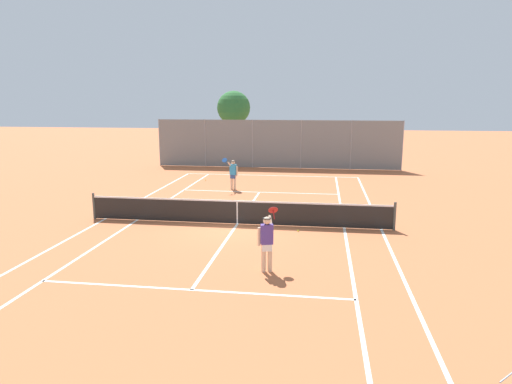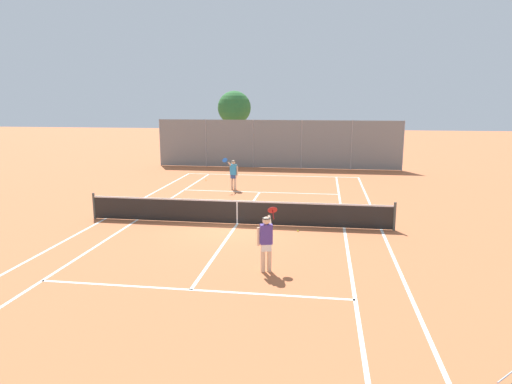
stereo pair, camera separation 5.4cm
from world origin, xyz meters
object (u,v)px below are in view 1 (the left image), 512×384
object	(u,v)px
tree_behind_left	(234,109)
tennis_net	(237,211)
loose_tennis_ball_1	(205,180)
loose_tennis_ball_0	(298,231)
player_near_side	(267,240)
player_far_left	(233,173)

from	to	relation	value
tree_behind_left	tennis_net	bearing A→B (deg)	-78.72
tree_behind_left	loose_tennis_ball_1	bearing A→B (deg)	-89.53
tennis_net	loose_tennis_ball_0	distance (m)	2.56
player_near_side	player_far_left	bearing A→B (deg)	105.53
tennis_net	loose_tennis_ball_0	xyz separation A→B (m)	(2.42, -0.70, -0.48)
tree_behind_left	loose_tennis_ball_0	bearing A→B (deg)	-72.53
player_far_left	loose_tennis_ball_1	xyz separation A→B (m)	(-2.21, 2.60, -0.89)
tennis_net	tree_behind_left	xyz separation A→B (m)	(-3.81, 19.07, 3.60)
loose_tennis_ball_1	tree_behind_left	size ratio (longest dim) A/B	0.01
loose_tennis_ball_0	tree_behind_left	bearing A→B (deg)	107.47
player_near_side	loose_tennis_ball_1	size ratio (longest dim) A/B	26.88
player_far_left	loose_tennis_ball_1	distance (m)	3.53
loose_tennis_ball_0	loose_tennis_ball_1	world-z (taller)	same
loose_tennis_ball_0	tree_behind_left	world-z (taller)	tree_behind_left
player_near_side	loose_tennis_ball_1	world-z (taller)	player_near_side
loose_tennis_ball_1	tree_behind_left	xyz separation A→B (m)	(-0.08, 9.57, 4.08)
player_near_side	loose_tennis_ball_1	bearing A→B (deg)	110.90
player_far_left	loose_tennis_ball_0	distance (m)	8.60
tennis_net	loose_tennis_ball_1	size ratio (longest dim) A/B	181.82
player_near_side	player_far_left	distance (m)	12.18
player_far_left	loose_tennis_ball_1	world-z (taller)	player_far_left
loose_tennis_ball_0	loose_tennis_ball_1	bearing A→B (deg)	121.07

